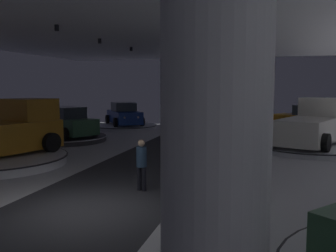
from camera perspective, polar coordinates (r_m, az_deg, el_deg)
ground at (r=10.12m, az=-13.05°, el=-12.65°), size 24.00×44.00×0.06m
column_right at (r=4.87m, az=7.29°, el=0.79°), size 1.44×1.44×5.50m
display_platform_deep_right at (r=26.30m, az=20.59°, el=-0.97°), size 5.94×5.94×0.28m
display_car_deep_right at (r=26.20m, az=20.72°, el=0.95°), size 4.56×3.56×1.71m
display_platform_far_right at (r=20.08m, az=20.91°, el=-3.03°), size 5.68×5.68×0.30m
pickup_truck_far_right at (r=20.26m, az=21.27°, el=0.08°), size 4.11×5.70×2.30m
display_platform_deep_left at (r=28.63m, az=-6.70°, el=-0.07°), size 4.93×4.93×0.29m
display_car_deep_left at (r=28.58m, az=-6.73°, el=1.72°), size 3.92×4.46×1.71m
pickup_truck_mid_left at (r=16.87m, az=-23.97°, el=-0.92°), size 3.86×5.68×2.30m
display_platform_far_left at (r=22.78m, az=-15.37°, el=-1.80°), size 4.83×4.83×0.31m
display_car_far_left at (r=22.65m, az=-15.39°, el=0.45°), size 4.56×3.57×1.71m
visitor_walking_near at (r=11.48m, az=-4.07°, el=-5.46°), size 0.32×0.32×1.59m
stanchion_a at (r=13.15m, az=12.86°, el=-6.50°), size 0.28×0.28×1.01m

